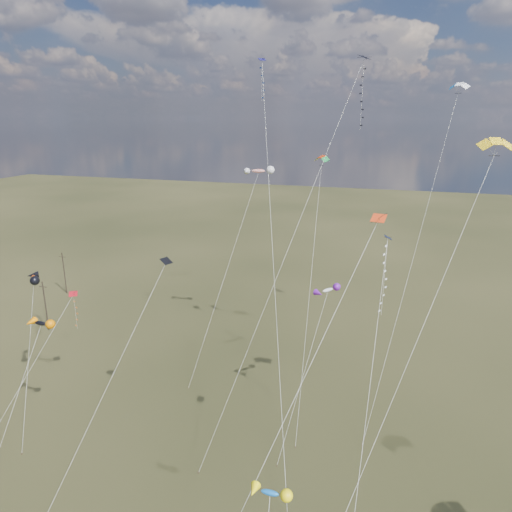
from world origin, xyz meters
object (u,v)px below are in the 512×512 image
(diamond_black_high, at_px, (353,113))
(novelty_black_orange, at_px, (40,324))
(utility_pole_near, at_px, (46,306))
(utility_pole_far, at_px, (64,273))
(parafoil_yellow, at_px, (495,144))

(diamond_black_high, xyz_separation_m, novelty_black_orange, (-26.66, -15.82, -19.34))
(utility_pole_near, distance_m, utility_pole_far, 16.12)
(utility_pole_near, relative_size, novelty_black_orange, 0.59)
(parafoil_yellow, bearing_deg, utility_pole_far, 156.42)
(utility_pole_near, relative_size, parafoil_yellow, 0.26)
(utility_pole_near, bearing_deg, parafoil_yellow, -14.19)
(parafoil_yellow, bearing_deg, diamond_black_high, 140.29)
(utility_pole_far, relative_size, novelty_black_orange, 0.59)
(utility_pole_near, height_order, novelty_black_orange, novelty_black_orange)
(diamond_black_high, distance_m, parafoil_yellow, 15.03)
(novelty_black_orange, bearing_deg, utility_pole_near, 132.63)
(utility_pole_near, xyz_separation_m, novelty_black_orange, (19.14, -20.80, 8.97))
(utility_pole_far, xyz_separation_m, novelty_black_orange, (27.14, -34.80, 8.97))
(utility_pole_near, height_order, diamond_black_high, diamond_black_high)
(parafoil_yellow, bearing_deg, utility_pole_near, 165.81)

